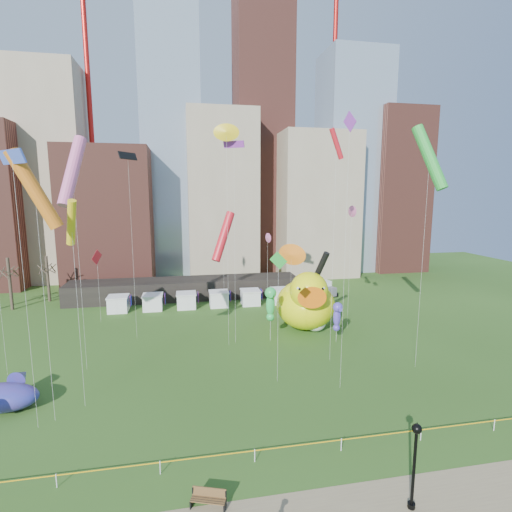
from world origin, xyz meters
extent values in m
plane|color=#2B4C17|center=(0.00, 0.00, 0.00)|extent=(160.00, 160.00, 0.00)
cube|color=gray|center=(-30.00, 62.00, 21.00)|extent=(14.00, 12.00, 42.00)
cube|color=brown|center=(-18.00, 56.00, 13.00)|extent=(16.00, 14.00, 26.00)
cube|color=#8C9EB2|center=(-6.00, 64.00, 27.50)|extent=(12.00, 12.00, 55.00)
cube|color=gray|center=(4.00, 60.00, 17.00)|extent=(14.00, 14.00, 34.00)
cube|color=brown|center=(14.00, 66.00, 34.00)|extent=(12.00, 12.00, 68.00)
cube|color=gray|center=(24.00, 58.00, 15.00)|extent=(16.00, 14.00, 30.00)
cube|color=#8C9EB2|center=(34.00, 62.00, 24.00)|extent=(14.00, 12.00, 48.00)
cube|color=brown|center=(44.00, 60.00, 18.00)|extent=(12.00, 12.00, 36.00)
cylinder|color=red|center=(-22.00, 64.00, 38.00)|extent=(1.00, 1.00, 76.00)
cylinder|color=red|center=(30.00, 64.00, 38.00)|extent=(1.00, 1.00, 76.00)
cube|color=black|center=(-4.00, 42.00, 1.60)|extent=(38.00, 6.00, 3.20)
cube|color=white|center=(-14.00, 36.00, 1.10)|extent=(2.80, 2.80, 2.20)
cube|color=red|center=(-12.20, 36.00, 1.60)|extent=(0.08, 1.40, 1.60)
cube|color=white|center=(-9.00, 36.00, 1.10)|extent=(2.80, 2.80, 2.20)
cube|color=red|center=(-7.20, 36.00, 1.60)|extent=(0.08, 1.40, 1.60)
cube|color=white|center=(-4.00, 36.00, 1.10)|extent=(2.80, 2.80, 2.20)
cube|color=red|center=(-2.20, 36.00, 1.60)|extent=(0.08, 1.40, 1.60)
cube|color=white|center=(1.00, 36.00, 1.10)|extent=(2.80, 2.80, 2.20)
cube|color=red|center=(2.80, 36.00, 1.60)|extent=(0.08, 1.40, 1.60)
cube|color=white|center=(6.00, 36.00, 1.10)|extent=(2.80, 2.80, 2.20)
cube|color=red|center=(7.80, 36.00, 1.60)|extent=(0.08, 1.40, 1.60)
cube|color=white|center=(11.00, 36.00, 1.10)|extent=(2.80, 2.80, 2.20)
cube|color=red|center=(12.80, 36.00, 1.60)|extent=(0.08, 1.40, 1.60)
cube|color=white|center=(16.00, 36.00, 1.10)|extent=(2.80, 2.80, 2.20)
cube|color=red|center=(17.80, 36.00, 1.60)|extent=(0.08, 1.40, 1.60)
cylinder|color=#382B21|center=(-30.00, 40.00, 4.00)|extent=(0.44, 0.44, 8.00)
cylinder|color=#382B21|center=(-26.00, 44.00, 3.75)|extent=(0.44, 0.44, 7.50)
cylinder|color=white|center=(-12.00, 0.00, 0.45)|extent=(0.06, 0.06, 0.90)
cylinder|color=white|center=(-6.00, 0.00, 0.45)|extent=(0.06, 0.06, 0.90)
cylinder|color=white|center=(0.00, 0.00, 0.45)|extent=(0.06, 0.06, 0.90)
cylinder|color=white|center=(6.00, 0.00, 0.45)|extent=(0.06, 0.06, 0.90)
cylinder|color=white|center=(12.00, 0.00, 0.45)|extent=(0.06, 0.06, 0.90)
cylinder|color=white|center=(18.00, 0.00, 0.45)|extent=(0.06, 0.06, 0.90)
cube|color=#F3AB0C|center=(0.00, 0.00, 0.80)|extent=(50.00, 0.02, 0.07)
ellipsoid|color=#F0F20C|center=(11.21, 24.09, 3.14)|extent=(9.08, 10.14, 6.27)
ellipsoid|color=#F0F20C|center=(11.84, 27.50, 2.97)|extent=(2.34, 1.97, 2.54)
sphere|color=#F0F20C|center=(10.71, 21.33, 5.66)|extent=(5.49, 5.49, 4.72)
cone|color=orange|center=(10.34, 19.36, 5.50)|extent=(2.94, 2.56, 2.59)
sphere|color=white|center=(9.19, 20.29, 6.29)|extent=(0.85, 0.85, 0.85)
sphere|color=white|center=(11.75, 19.82, 6.29)|extent=(0.85, 0.85, 0.85)
sphere|color=black|center=(9.12, 19.90, 6.29)|extent=(0.42, 0.42, 0.42)
sphere|color=black|center=(11.67, 19.43, 6.29)|extent=(0.42, 0.42, 0.42)
ellipsoid|color=white|center=(12.10, 22.76, 1.15)|extent=(3.46, 3.82, 2.30)
ellipsoid|color=white|center=(12.39, 24.00, 1.09)|extent=(0.88, 0.75, 0.93)
sphere|color=white|center=(11.86, 21.76, 2.07)|extent=(2.08, 2.08, 1.73)
cone|color=orange|center=(11.69, 21.05, 2.01)|extent=(1.10, 0.98, 0.95)
sphere|color=white|center=(11.29, 21.41, 2.30)|extent=(0.31, 0.31, 0.31)
sphere|color=white|center=(12.21, 21.19, 2.30)|extent=(0.31, 0.31, 0.31)
sphere|color=black|center=(11.25, 21.27, 2.30)|extent=(0.16, 0.16, 0.16)
sphere|color=black|center=(12.18, 21.05, 2.30)|extent=(0.16, 0.16, 0.16)
cylinder|color=silver|center=(5.71, 20.48, 2.23)|extent=(0.03, 0.03, 4.46)
ellipsoid|color=green|center=(5.71, 20.48, 4.46)|extent=(1.19, 1.04, 2.69)
sphere|color=green|center=(5.71, 20.33, 5.90)|extent=(1.60, 1.60, 1.37)
cone|color=green|center=(5.71, 19.71, 5.83)|extent=(0.63, 0.93, 0.48)
sphere|color=green|center=(5.71, 20.53, 2.91)|extent=(0.96, 0.96, 0.96)
cylinder|color=silver|center=(13.36, 18.77, 1.50)|extent=(0.03, 0.03, 2.99)
ellipsoid|color=#4E3DB7|center=(13.36, 18.77, 2.99)|extent=(0.92, 0.76, 2.31)
sphere|color=#4E3DB7|center=(13.36, 18.62, 4.23)|extent=(1.20, 1.20, 1.18)
cone|color=#4E3DB7|center=(13.36, 18.09, 4.17)|extent=(0.42, 0.74, 0.41)
sphere|color=#4E3DB7|center=(13.36, 18.82, 1.67)|extent=(0.82, 0.82, 0.82)
ellipsoid|color=#4D3289|center=(-18.91, 9.79, 1.10)|extent=(5.98, 3.64, 2.19)
cone|color=#4D3289|center=(-18.59, 12.85, 1.42)|extent=(1.71, 1.90, 1.53)
cube|color=#533B1C|center=(-3.23, -3.20, 0.51)|extent=(2.02, 1.15, 0.06)
cube|color=#533B1C|center=(-3.14, -2.95, 0.78)|extent=(1.89, 0.77, 0.49)
cube|color=black|center=(-4.13, -2.89, 0.26)|extent=(0.26, 0.58, 0.48)
cube|color=black|center=(-2.33, -3.51, 0.26)|extent=(0.26, 0.58, 0.48)
cylinder|color=black|center=(7.88, -5.31, 0.17)|extent=(0.43, 0.43, 0.29)
cylinder|color=black|center=(7.88, -5.31, 2.35)|extent=(0.17, 0.17, 4.65)
sphere|color=black|center=(7.88, -5.31, 4.82)|extent=(0.54, 0.54, 0.54)
cone|color=black|center=(7.88, -5.31, 5.11)|extent=(0.19, 0.19, 0.24)
cube|color=silver|center=(18.98, 40.60, 1.41)|extent=(3.49, 5.02, 2.28)
cube|color=#595960|center=(19.89, 37.83, 0.96)|extent=(2.50, 2.21, 1.46)
cylinder|color=black|center=(18.41, 38.69, 0.41)|extent=(0.47, 0.85, 0.82)
cylinder|color=black|center=(20.58, 39.39, 0.41)|extent=(0.47, 0.85, 0.82)
cylinder|color=black|center=(17.45, 41.64, 0.41)|extent=(0.47, 0.85, 0.82)
cylinder|color=black|center=(19.62, 42.34, 0.41)|extent=(0.47, 0.85, 0.82)
cylinder|color=silver|center=(-15.68, 31.75, 4.48)|extent=(0.02, 0.02, 8.97)
cube|color=red|center=(-15.68, 31.75, 8.97)|extent=(0.96, 1.85, 2.06)
cylinder|color=silver|center=(16.67, 23.08, 7.60)|extent=(0.02, 0.02, 15.19)
cone|color=pink|center=(16.67, 23.08, 15.19)|extent=(0.26, 1.46, 1.45)
cylinder|color=silver|center=(-10.09, 24.36, 10.80)|extent=(0.02, 0.02, 21.60)
cube|color=black|center=(-10.09, 24.36, 21.60)|extent=(1.89, 2.45, 0.84)
cylinder|color=silver|center=(18.60, 10.82, 10.34)|extent=(0.02, 0.02, 20.68)
cylinder|color=green|center=(18.60, 10.82, 20.68)|extent=(3.04, 3.57, 6.23)
cylinder|color=silver|center=(-12.53, 9.17, 7.57)|extent=(0.02, 0.02, 15.15)
cylinder|color=yellow|center=(-12.53, 9.17, 15.15)|extent=(1.51, 2.19, 3.64)
cylinder|color=silver|center=(-15.28, 6.70, 9.88)|extent=(0.02, 0.02, 19.77)
cube|color=blue|center=(-15.28, 6.70, 19.77)|extent=(2.50, 2.45, 0.94)
cylinder|color=silver|center=(9.86, 26.37, 4.69)|extent=(0.02, 0.02, 9.39)
cone|color=orange|center=(9.86, 26.37, 9.39)|extent=(2.13, 2.38, 2.84)
cylinder|color=silver|center=(9.37, 8.15, 11.56)|extent=(0.02, 0.02, 23.12)
cube|color=purple|center=(9.37, 8.15, 23.12)|extent=(0.40, 1.71, 1.75)
cylinder|color=silver|center=(10.66, 13.97, 11.06)|extent=(0.02, 0.02, 22.13)
cylinder|color=red|center=(10.66, 13.97, 22.13)|extent=(1.82, 1.00, 2.97)
cylinder|color=silver|center=(-14.05, 16.47, 9.70)|extent=(0.02, 0.02, 19.40)
cylinder|color=pink|center=(-14.05, 16.47, 19.40)|extent=(2.68, 4.07, 6.72)
cylinder|color=silver|center=(12.43, 22.37, 4.10)|extent=(0.02, 0.02, 8.21)
cylinder|color=black|center=(12.43, 22.37, 8.21)|extent=(2.15, 2.54, 4.43)
cylinder|color=silver|center=(4.10, 10.42, 5.74)|extent=(0.02, 0.02, 11.48)
cube|color=green|center=(4.10, 10.42, 11.48)|extent=(1.61, 0.11, 1.61)
cylinder|color=silver|center=(0.66, 20.01, 11.92)|extent=(0.02, 0.02, 23.84)
cone|color=yellow|center=(0.66, 20.01, 23.84)|extent=(1.87, 0.46, 1.85)
cylinder|color=silver|center=(-21.30, 16.54, 7.33)|extent=(0.02, 0.02, 14.67)
cylinder|color=silver|center=(-14.32, 7.45, 8.79)|extent=(0.02, 0.02, 17.59)
cylinder|color=orange|center=(-14.32, 7.45, 17.59)|extent=(3.49, 1.60, 5.74)
cylinder|color=silver|center=(1.54, 20.64, 11.34)|extent=(0.02, 0.02, 22.68)
cube|color=purple|center=(1.54, 20.64, 22.68)|extent=(2.25, 1.48, 0.74)
cylinder|color=silver|center=(1.62, 33.93, 5.59)|extent=(0.02, 0.02, 11.18)
cylinder|color=red|center=(1.62, 33.93, 11.18)|extent=(4.21, 3.66, 7.40)
cylinder|color=silver|center=(7.88, 32.00, 5.53)|extent=(0.02, 0.02, 11.06)
cone|color=pink|center=(7.88, 32.00, 11.06)|extent=(0.42, 1.40, 1.40)
camera|label=1|loc=(-4.15, -22.31, 17.25)|focal=27.00mm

